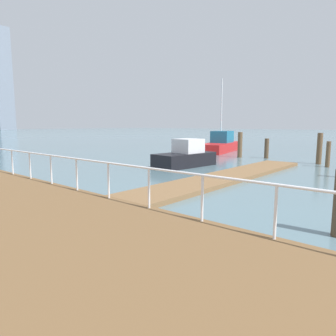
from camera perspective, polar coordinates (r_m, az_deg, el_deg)
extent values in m
plane|color=slate|center=(18.51, -20.67, -0.33)|extent=(300.00, 300.00, 0.00)
cube|color=olive|center=(14.57, 10.44, -1.75)|extent=(14.46, 2.00, 0.18)
cylinder|color=white|center=(6.14, 19.44, -7.81)|extent=(0.06, 0.06, 1.05)
cylinder|color=white|center=(6.89, 6.41, -5.66)|extent=(0.06, 0.06, 1.05)
cylinder|color=white|center=(7.92, -3.57, -3.80)|extent=(0.06, 0.06, 1.05)
cylinder|color=white|center=(9.14, -11.05, -2.32)|extent=(0.06, 0.06, 1.05)
cylinder|color=white|center=(10.49, -16.68, -1.18)|extent=(0.06, 0.06, 1.05)
cylinder|color=white|center=(11.91, -20.99, -0.29)|extent=(0.06, 0.06, 1.05)
cylinder|color=white|center=(13.39, -24.37, 0.40)|extent=(0.06, 0.06, 1.05)
cylinder|color=white|center=(14.91, -27.06, 0.95)|extent=(0.06, 0.06, 1.05)
cylinder|color=white|center=(6.36, 12.68, -2.13)|extent=(0.06, 24.95, 0.06)
cylinder|color=brown|center=(24.40, 13.29, 4.23)|extent=(0.35, 0.35, 1.97)
cylinder|color=brown|center=(20.72, 27.72, 2.28)|extent=(0.25, 0.25, 1.56)
cylinder|color=brown|center=(22.03, 26.43, 3.26)|extent=(0.33, 0.33, 2.02)
cylinder|color=brown|center=(24.38, 17.93, 3.50)|extent=(0.32, 0.32, 1.50)
cube|color=black|center=(18.75, 3.12, 1.56)|extent=(4.18, 2.12, 0.82)
cube|color=white|center=(18.91, 3.80, 4.16)|extent=(1.65, 1.54, 0.86)
cube|color=red|center=(29.37, 9.78, 3.85)|extent=(7.27, 3.58, 0.84)
cube|color=#1E6B8C|center=(29.74, 10.09, 5.76)|extent=(2.64, 2.11, 1.10)
cylinder|color=silver|center=(29.32, 9.94, 10.43)|extent=(0.12, 0.12, 5.90)
cube|color=gray|center=(168.27, -28.81, 14.19)|extent=(7.84, 12.65, 46.17)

